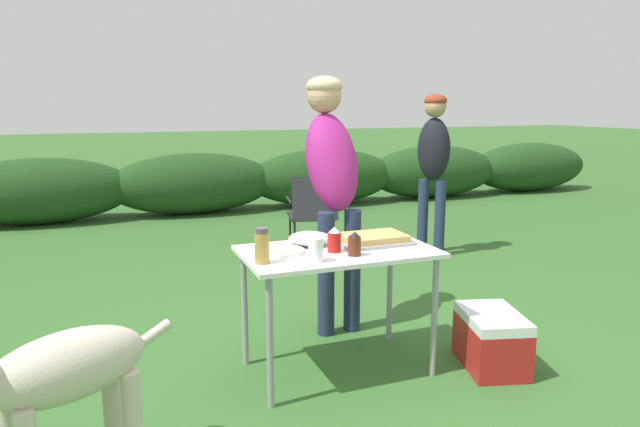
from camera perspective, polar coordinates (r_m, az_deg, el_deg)
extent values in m
plane|color=#336028|center=(3.54, 1.72, -15.30)|extent=(60.00, 60.00, 0.00)
ellipsoid|color=#1E4219|center=(8.32, -26.26, 2.02)|extent=(2.40, 0.90, 0.87)
ellipsoid|color=#1E4219|center=(8.38, -12.52, 2.95)|extent=(2.40, 0.90, 0.87)
ellipsoid|color=#1E4219|center=(8.90, 0.32, 3.67)|extent=(2.40, 0.90, 0.87)
ellipsoid|color=#1E4219|center=(9.80, 11.29, 4.13)|extent=(2.40, 0.90, 0.87)
ellipsoid|color=#1E4219|center=(11.00, 20.14, 4.40)|extent=(2.40, 0.90, 0.87)
cube|color=white|center=(3.28, 1.79, -3.83)|extent=(1.10, 0.64, 0.02)
cylinder|color=gray|center=(3.01, -5.03, -12.76)|extent=(0.04, 0.04, 0.71)
cylinder|color=gray|center=(3.39, 11.36, -10.14)|extent=(0.04, 0.04, 0.71)
cylinder|color=gray|center=(3.49, -7.55, -9.37)|extent=(0.04, 0.04, 0.71)
cylinder|color=gray|center=(3.82, 6.98, -7.52)|extent=(0.04, 0.04, 0.71)
cube|color=#9E9EA3|center=(3.43, 5.32, -2.83)|extent=(0.43, 0.30, 0.02)
cube|color=tan|center=(3.42, 5.32, -2.37)|extent=(0.38, 0.26, 0.04)
cylinder|color=white|center=(3.20, -3.71, -3.79)|extent=(0.24, 0.24, 0.02)
ellipsoid|color=silver|center=(3.38, -1.03, -2.50)|extent=(0.26, 0.26, 0.07)
cylinder|color=white|center=(3.01, -0.41, -3.64)|extent=(0.08, 0.08, 0.13)
cylinder|color=#562314|center=(3.14, 3.47, -3.28)|extent=(0.07, 0.07, 0.11)
cone|color=black|center=(3.13, 3.48, -2.08)|extent=(0.06, 0.06, 0.03)
cylinder|color=red|center=(3.21, 1.44, -2.88)|extent=(0.08, 0.08, 0.11)
cone|color=white|center=(3.20, 1.44, -1.63)|extent=(0.07, 0.07, 0.03)
cylinder|color=#B2893D|center=(2.99, -5.81, -3.48)|extent=(0.08, 0.08, 0.16)
cylinder|color=#4C4C4C|center=(2.97, -5.85, -1.71)|extent=(0.07, 0.07, 0.03)
cylinder|color=#232D4C|center=(3.88, 0.61, -6.09)|extent=(0.12, 0.12, 0.85)
cylinder|color=#232D4C|center=(3.96, 3.24, -5.75)|extent=(0.12, 0.12, 0.85)
ellipsoid|color=#931E70|center=(3.89, 1.19, 5.21)|extent=(0.38, 0.51, 0.74)
sphere|color=tan|center=(3.98, 0.43, 11.67)|extent=(0.24, 0.24, 0.24)
ellipsoid|color=tan|center=(3.99, 0.43, 12.60)|extent=(0.25, 0.25, 0.14)
cylinder|color=#232D4C|center=(6.08, 10.24, -0.32)|extent=(0.11, 0.11, 0.79)
cylinder|color=#232D4C|center=(6.02, 11.89, -0.49)|extent=(0.11, 0.11, 0.79)
ellipsoid|color=black|center=(5.95, 11.31, 6.32)|extent=(0.40, 0.42, 0.64)
sphere|color=tan|center=(5.94, 11.47, 10.43)|extent=(0.22, 0.22, 0.22)
ellipsoid|color=#993823|center=(5.94, 11.49, 11.01)|extent=(0.23, 0.23, 0.13)
cylinder|color=beige|center=(2.70, -19.98, -18.56)|extent=(0.08, 0.08, 0.53)
ellipsoid|color=beige|center=(2.42, -23.87, -13.76)|extent=(0.67, 0.50, 0.27)
cylinder|color=beige|center=(2.54, -16.58, -11.67)|extent=(0.19, 0.12, 0.11)
cube|color=#232328|center=(6.08, -0.94, -0.22)|extent=(0.54, 0.54, 0.03)
cube|color=#232328|center=(5.77, -0.52, 1.48)|extent=(0.48, 0.25, 0.44)
cylinder|color=black|center=(5.90, -2.55, -2.52)|extent=(0.02, 0.02, 0.38)
cylinder|color=black|center=(5.96, 1.27, -2.37)|extent=(0.02, 0.02, 0.38)
cylinder|color=black|center=(6.29, -3.01, -1.68)|extent=(0.02, 0.02, 0.38)
cylinder|color=black|center=(6.34, 0.58, -1.55)|extent=(0.02, 0.02, 0.38)
cylinder|color=black|center=(6.02, -3.11, 1.34)|extent=(0.11, 0.41, 0.02)
cylinder|color=black|center=(6.09, 1.20, 1.46)|extent=(0.11, 0.41, 0.02)
cube|color=#B21E1E|center=(3.66, 16.73, -12.44)|extent=(0.44, 0.55, 0.28)
cube|color=silver|center=(3.60, 16.88, -9.95)|extent=(0.44, 0.55, 0.06)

